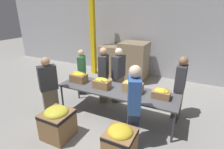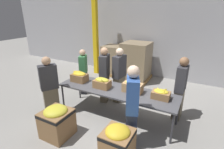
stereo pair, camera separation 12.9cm
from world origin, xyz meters
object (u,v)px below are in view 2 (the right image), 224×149
Objects in this scene: volunteer_3 at (50,87)px; volunteer_5 at (105,75)px; volunteer_2 at (84,72)px; support_pillar at (95,28)px; pallet_stack_0 at (114,60)px; pallet_stack_1 at (136,62)px; volunteer_4 at (180,89)px; donation_bin_0 at (57,121)px; banana_box_3 at (161,94)px; banana_box_1 at (102,83)px; volunteer_0 at (119,76)px; banana_box_0 at (79,76)px; banana_box_2 at (133,87)px; sorting_table at (116,91)px; donation_bin_1 at (118,143)px; volunteer_1 at (132,108)px.

volunteer_5 reaches higher than volunteer_3.
volunteer_2 is 2.41m from support_pillar.
pallet_stack_0 is (-0.88, 2.33, -0.22)m from volunteer_5.
volunteer_4 is at bearing -45.99° from pallet_stack_1.
donation_bin_0 is 4.37m from pallet_stack_0.
banana_box_3 is 0.27× the size of volunteer_2.
volunteer_3 is at bearing -61.78° from volunteer_4.
banana_box_1 is 1.45m from donation_bin_0.
donation_bin_0 is 4.62m from support_pillar.
banana_box_1 is at bearing -54.50° from support_pillar.
volunteer_0 reaches higher than pallet_stack_0.
support_pillar reaches higher than volunteer_4.
pallet_stack_0 is (-1.21, 3.03, -0.31)m from banana_box_1.
pallet_stack_0 reaches higher than banana_box_0.
volunteer_4 reaches higher than banana_box_0.
banana_box_2 is 0.71m from banana_box_3.
volunteer_3 is at bearing -163.53° from banana_box_3.
donation_bin_0 is (-1.26, -1.41, -0.54)m from banana_box_2.
sorting_table is 7.68× the size of banana_box_3.
volunteer_0 is at bearing 134.24° from banana_box_2.
banana_box_1 is 2.85m from pallet_stack_1.
volunteer_2 is 1.00× the size of pallet_stack_1.
banana_box_2 is 0.29× the size of volunteer_4.
support_pillar is at bearing -162.11° from pallet_stack_0.
donation_bin_1 is at bearing 20.15° from volunteer_5.
volunteer_0 is 1.79m from volunteer_4.
pallet_stack_1 is (-0.12, 2.85, -0.18)m from banana_box_1.
volunteer_1 reaches higher than sorting_table.
donation_bin_0 is (-0.52, -2.17, -0.45)m from volunteer_0.
volunteer_1 is (0.75, -0.80, 0.14)m from sorting_table.
volunteer_4 is at bearing -31.84° from volunteer_3.
volunteer_2 reaches higher than donation_bin_1.
volunteer_2 reaches higher than sorting_table.
banana_box_2 is (0.81, 0.14, 0.00)m from banana_box_1.
volunteer_1 is 1.39× the size of pallet_stack_0.
sorting_table is 1.61m from donation_bin_0.
volunteer_5 is at bearing 162.76° from banana_box_3.
support_pillar reaches higher than sorting_table.
volunteer_5 reaches higher than donation_bin_0.
pallet_stack_1 is (-1.26, 3.58, -0.13)m from volunteer_1.
volunteer_3 reaches higher than pallet_stack_1.
banana_box_1 is 0.25× the size of volunteer_5.
donation_bin_0 is (-1.59, -0.53, -0.49)m from volunteer_1.
pallet_stack_0 is at bearing 97.79° from banana_box_0.
sorting_table is 0.47m from banana_box_2.
support_pillar is (-3.85, 1.98, 1.16)m from volunteer_4.
donation_bin_1 is at bearing -35.20° from banana_box_0.
pallet_stack_1 is at bearing 1.95° from support_pillar.
sorting_table is 1.65m from volunteer_4.
support_pillar is at bearing -178.05° from pallet_stack_1.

